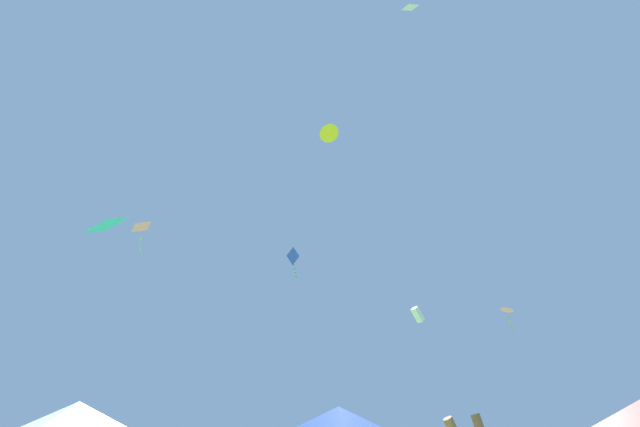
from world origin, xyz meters
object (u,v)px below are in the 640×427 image
(kite_pink_delta, at_px, (507,310))
(kite_blue_diamond, at_px, (293,258))
(canopy_tent_white, at_px, (76,418))
(kite_pink_diamond, at_px, (141,228))
(kite_yellow_delta, at_px, (329,133))
(kite_white_box, at_px, (418,315))
(kite_cyan_diamond, at_px, (104,224))
(canopy_tent_blue, at_px, (339,424))
(kite_white_diamond, at_px, (410,6))

(kite_pink_delta, distance_m, kite_blue_diamond, 14.02)
(canopy_tent_white, height_order, kite_blue_diamond, kite_blue_diamond)
(kite_pink_diamond, bearing_deg, kite_yellow_delta, -6.28)
(kite_white_box, relative_size, kite_cyan_diamond, 0.62)
(kite_white_box, relative_size, kite_pink_delta, 0.72)
(canopy_tent_blue, bearing_deg, kite_pink_diamond, 134.02)
(kite_white_diamond, bearing_deg, kite_cyan_diamond, 175.93)
(kite_white_box, bearing_deg, kite_pink_delta, -37.94)
(canopy_tent_blue, bearing_deg, kite_white_box, 68.90)
(kite_white_box, xyz_separation_m, kite_cyan_diamond, (-16.94, -11.87, 0.80))
(kite_yellow_delta, height_order, kite_cyan_diamond, kite_yellow_delta)
(kite_white_box, bearing_deg, kite_cyan_diamond, -144.98)
(kite_yellow_delta, bearing_deg, canopy_tent_white, -137.82)
(canopy_tent_white, bearing_deg, kite_pink_diamond, 106.49)
(canopy_tent_white, bearing_deg, kite_white_diamond, 4.24)
(kite_pink_delta, height_order, kite_cyan_diamond, kite_cyan_diamond)
(kite_white_box, height_order, kite_pink_delta, kite_white_box)
(kite_pink_diamond, bearing_deg, kite_cyan_diamond, -80.62)
(canopy_tent_white, height_order, kite_pink_diamond, kite_pink_diamond)
(kite_pink_diamond, bearing_deg, canopy_tent_blue, -45.98)
(kite_pink_delta, xyz_separation_m, kite_white_diamond, (-6.28, -9.32, 15.46))
(kite_white_diamond, height_order, kite_blue_diamond, kite_white_diamond)
(canopy_tent_blue, xyz_separation_m, canopy_tent_white, (-8.95, 2.57, 0.36))
(kite_white_diamond, bearing_deg, kite_pink_delta, 56.02)
(canopy_tent_white, height_order, kite_white_box, kite_white_box)
(canopy_tent_white, relative_size, kite_white_diamond, 2.99)
(canopy_tent_white, distance_m, kite_blue_diamond, 18.04)
(canopy_tent_blue, distance_m, kite_pink_diamond, 21.03)
(kite_yellow_delta, xyz_separation_m, kite_white_diamond, (4.56, -7.29, 3.71))
(canopy_tent_white, relative_size, kite_cyan_diamond, 2.13)
(kite_yellow_delta, distance_m, kite_cyan_diamond, 16.08)
(canopy_tent_blue, relative_size, kite_pink_diamond, 1.47)
(canopy_tent_blue, distance_m, kite_yellow_delta, 21.99)
(kite_yellow_delta, distance_m, kite_pink_diamond, 13.82)
(kite_pink_delta, bearing_deg, kite_white_box, 142.06)
(canopy_tent_white, bearing_deg, kite_pink_delta, 27.31)
(canopy_tent_white, height_order, kite_yellow_delta, kite_yellow_delta)
(kite_white_diamond, bearing_deg, kite_pink_diamond, 152.55)
(canopy_tent_white, xyz_separation_m, kite_white_diamond, (13.73, 1.02, 22.46))
(kite_white_box, height_order, kite_pink_diamond, kite_pink_diamond)
(canopy_tent_white, bearing_deg, kite_blue_diamond, 61.25)
(kite_white_box, xyz_separation_m, kite_pink_delta, (4.68, -3.65, -0.76))
(kite_pink_diamond, relative_size, kite_cyan_diamond, 1.28)
(kite_blue_diamond, bearing_deg, kite_white_diamond, -58.64)
(kite_white_box, distance_m, kite_yellow_delta, 13.81)
(kite_yellow_delta, bearing_deg, kite_pink_delta, 10.58)
(kite_white_box, bearing_deg, kite_blue_diamond, -169.46)
(kite_pink_delta, bearing_deg, kite_white_diamond, -123.98)
(canopy_tent_blue, height_order, canopy_tent_white, canopy_tent_white)
(canopy_tent_blue, xyz_separation_m, kite_cyan_diamond, (-10.56, 4.68, 8.92))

